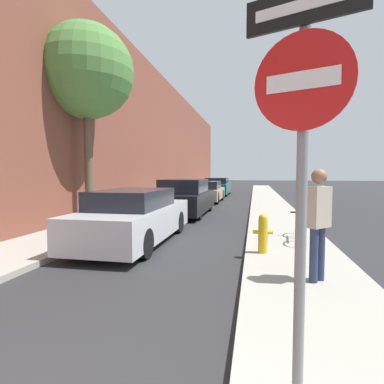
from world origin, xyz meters
The scene contains 13 objects.
ground_plane centered at (0.00, 16.00, 0.00)m, with size 120.00×120.00×0.00m, color #28282B.
sidewalk_left centered at (-2.90, 16.00, 0.06)m, with size 2.00×52.00×0.12m.
sidewalk_right centered at (2.90, 16.00, 0.06)m, with size 2.00×52.00×0.12m.
building_facade_left centered at (-4.25, 16.00, 4.06)m, with size 0.70×52.00×8.12m.
parked_car_silver centered at (-0.90, 7.08, 0.66)m, with size 1.72×4.61×1.36m.
parked_car_black centered at (-0.82, 12.49, 0.72)m, with size 1.90×4.61×1.52m.
parked_car_champagne centered at (-0.82, 18.39, 0.62)m, with size 1.83×4.30×1.28m.
parked_car_teal centered at (-0.85, 24.34, 0.67)m, with size 1.85×4.62×1.39m.
street_tree_near centered at (-3.37, 9.19, 5.07)m, with size 3.06×3.06×6.51m.
fire_hydrant centered at (2.26, 6.23, 0.54)m, with size 0.41×0.19×0.81m.
traffic_sign_post centered at (2.36, 1.76, 1.95)m, with size 0.68×0.27×2.76m.
pedestrian centered at (3.03, 4.66, 1.11)m, with size 0.42×0.43×1.72m.
bicycle centered at (3.19, 7.68, 0.48)m, with size 0.44×1.72×0.70m.
Camera 1 is at (2.07, -0.27, 1.78)m, focal length 28.89 mm.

